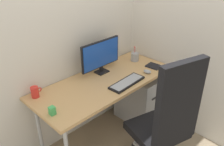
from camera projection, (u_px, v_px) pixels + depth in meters
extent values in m
plane|color=gray|center=(106.00, 135.00, 2.83)|extent=(8.00, 8.00, 0.00)
cube|color=silver|center=(80.00, 13.00, 2.40)|extent=(3.18, 0.04, 2.80)
cube|color=silver|center=(174.00, 10.00, 2.55)|extent=(0.04, 2.26, 2.80)
cube|color=tan|center=(106.00, 82.00, 2.49)|extent=(1.58, 0.66, 0.03)
cylinder|color=#B2B5BA|center=(160.00, 95.00, 2.95)|extent=(0.04, 0.04, 0.73)
cylinder|color=#B2B5BA|center=(39.00, 131.00, 2.37)|extent=(0.04, 0.04, 0.73)
cylinder|color=#B2B5BA|center=(130.00, 81.00, 3.25)|extent=(0.04, 0.04, 0.73)
sphere|color=black|center=(160.00, 141.00, 2.71)|extent=(0.05, 0.05, 0.05)
cube|color=silver|center=(157.00, 146.00, 2.59)|extent=(0.26, 0.13, 0.03)
sphere|color=black|center=(134.00, 145.00, 2.66)|extent=(0.05, 0.05, 0.05)
cylinder|color=silver|center=(155.00, 144.00, 2.40)|extent=(0.04, 0.04, 0.29)
cube|color=black|center=(157.00, 129.00, 2.32)|extent=(0.61, 0.56, 0.08)
cube|color=black|center=(179.00, 105.00, 1.94)|extent=(0.45, 0.19, 0.79)
cube|color=#9EA0A5|center=(140.00, 96.00, 3.02)|extent=(0.42, 0.51, 0.62)
cube|color=#262628|center=(158.00, 96.00, 2.80)|extent=(0.21, 0.01, 0.02)
cube|color=black|center=(102.00, 72.00, 2.64)|extent=(0.14, 0.11, 0.01)
cube|color=black|center=(101.00, 68.00, 2.63)|extent=(0.04, 0.02, 0.07)
cube|color=black|center=(101.00, 54.00, 2.55)|extent=(0.52, 0.02, 0.30)
cube|color=#1947B2|center=(101.00, 54.00, 2.54)|extent=(0.50, 0.01, 0.28)
cube|color=black|center=(127.00, 83.00, 2.42)|extent=(0.43, 0.17, 0.02)
cube|color=#9EA0A5|center=(127.00, 82.00, 2.41)|extent=(0.40, 0.14, 0.00)
ellipsoid|color=#9EA0A5|center=(147.00, 72.00, 2.61)|extent=(0.07, 0.10, 0.04)
cylinder|color=#9EA0A5|center=(135.00, 57.00, 2.89)|extent=(0.10, 0.10, 0.10)
cylinder|color=silver|center=(135.00, 52.00, 2.86)|extent=(0.03, 0.01, 0.13)
cylinder|color=silver|center=(136.00, 52.00, 2.87)|extent=(0.03, 0.01, 0.13)
torus|color=black|center=(135.00, 56.00, 2.89)|extent=(0.03, 0.04, 0.01)
cylinder|color=red|center=(135.00, 52.00, 2.89)|extent=(0.02, 0.02, 0.14)
cylinder|color=red|center=(134.00, 52.00, 2.88)|extent=(0.01, 0.02, 0.15)
cube|color=black|center=(154.00, 66.00, 2.76)|extent=(0.15, 0.18, 0.01)
cylinder|color=red|center=(35.00, 92.00, 2.18)|extent=(0.07, 0.07, 0.11)
torus|color=red|center=(39.00, 90.00, 2.20)|extent=(0.05, 0.01, 0.05)
cube|color=#3FAD59|center=(52.00, 111.00, 1.95)|extent=(0.05, 0.05, 0.07)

